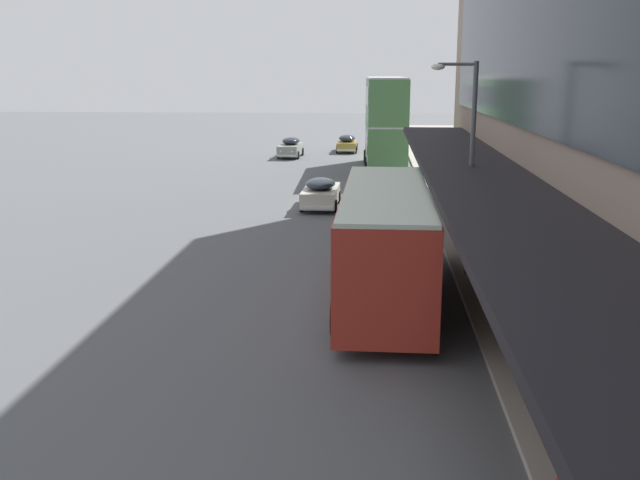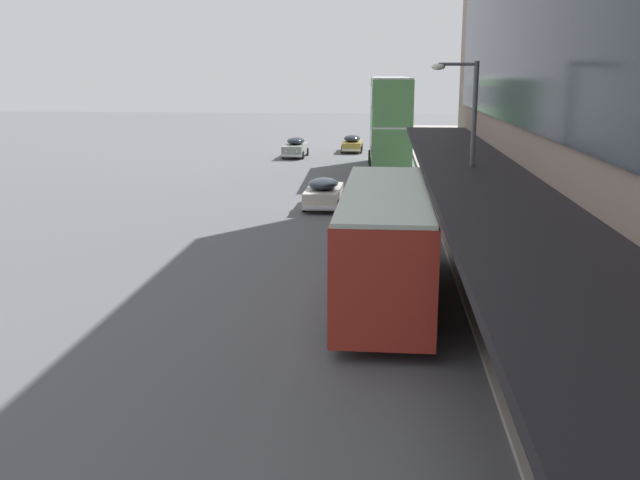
# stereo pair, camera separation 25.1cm
# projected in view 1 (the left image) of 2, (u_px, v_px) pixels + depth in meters

# --- Properties ---
(transit_bus_kerbside_front) EXTENTS (3.09, 11.56, 6.48)m
(transit_bus_kerbside_front) POSITION_uv_depth(u_px,v_px,m) (385.00, 121.00, 50.39)
(transit_bus_kerbside_front) COLOR #538E51
(transit_bus_kerbside_front) RESTS_ON ground
(transit_bus_kerbside_rear) EXTENTS (2.87, 10.31, 3.43)m
(transit_bus_kerbside_rear) POSITION_uv_depth(u_px,v_px,m) (385.00, 237.00, 21.37)
(transit_bus_kerbside_rear) COLOR #AB2E22
(transit_bus_kerbside_rear) RESTS_ON ground
(sedan_trailing_near) EXTENTS (1.88, 4.52, 1.61)m
(sedan_trailing_near) POSITION_uv_depth(u_px,v_px,m) (291.00, 147.00, 58.60)
(sedan_trailing_near) COLOR gray
(sedan_trailing_near) RESTS_ON ground
(sedan_oncoming_front) EXTENTS (1.79, 4.34, 1.51)m
(sedan_oncoming_front) POSITION_uv_depth(u_px,v_px,m) (347.00, 143.00, 62.53)
(sedan_oncoming_front) COLOR olive
(sedan_oncoming_front) RESTS_ON ground
(sedan_lead_mid) EXTENTS (1.91, 4.49, 1.54)m
(sedan_lead_mid) POSITION_uv_depth(u_px,v_px,m) (321.00, 193.00, 36.58)
(sedan_lead_mid) COLOR beige
(sedan_lead_mid) RESTS_ON ground
(street_lamp) EXTENTS (1.50, 0.28, 6.99)m
(street_lamp) POSITION_uv_depth(u_px,v_px,m) (467.00, 154.00, 23.12)
(street_lamp) COLOR #4C4C51
(street_lamp) RESTS_ON sidewalk_kerb
(fire_hydrant) EXTENTS (0.20, 0.40, 0.70)m
(fire_hydrant) POSITION_uv_depth(u_px,v_px,m) (564.00, 470.00, 11.53)
(fire_hydrant) COLOR red
(fire_hydrant) RESTS_ON sidewalk_kerb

